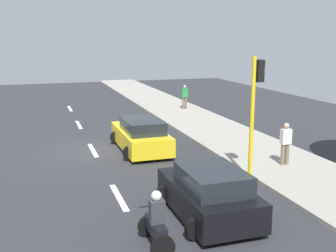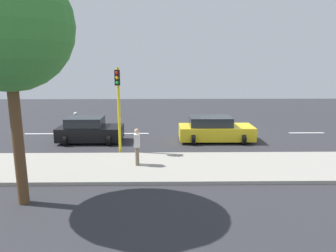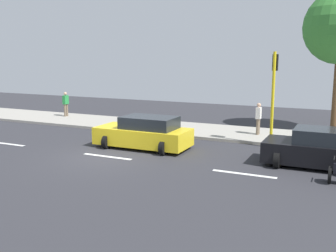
{
  "view_description": "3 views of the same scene",
  "coord_description": "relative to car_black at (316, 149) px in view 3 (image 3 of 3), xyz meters",
  "views": [
    {
      "loc": [
        -2.41,
        -18.52,
        5.12
      ],
      "look_at": [
        2.91,
        -2.28,
        1.43
      ],
      "focal_mm": 43.97,
      "sensor_mm": 36.0,
      "label": 1
    },
    {
      "loc": [
        20.39,
        -3.81,
        4.76
      ],
      "look_at": [
        1.6,
        -3.52,
        0.85
      ],
      "focal_mm": 32.94,
      "sensor_mm": 36.0,
      "label": 2
    },
    {
      "loc": [
        -13.79,
        -9.32,
        4.31
      ],
      "look_at": [
        3.05,
        -1.49,
        0.97
      ],
      "focal_mm": 41.87,
      "sensor_mm": 36.0,
      "label": 3
    }
  ],
  "objects": [
    {
      "name": "pedestrian_near_signal",
      "position": [
        4.73,
        3.28,
        0.35
      ],
      "size": [
        0.4,
        0.24,
        1.69
      ],
      "color": "#72604C",
      "rests_on": "sidewalk"
    },
    {
      "name": "ground_plane",
      "position": [
        -2.19,
        8.28,
        -0.76
      ],
      "size": [
        40.0,
        60.0,
        0.1
      ],
      "primitive_type": "cube",
      "color": "#2D2D33"
    },
    {
      "name": "pedestrian_by_tree",
      "position": [
        5.49,
        16.79,
        0.35
      ],
      "size": [
        0.4,
        0.24,
        1.69
      ],
      "color": "#72604C",
      "rests_on": "sidewalk"
    },
    {
      "name": "lane_stripe_south",
      "position": [
        -2.19,
        14.28,
        -0.7
      ],
      "size": [
        0.2,
        2.4,
        0.01
      ],
      "primitive_type": "cube",
      "color": "white",
      "rests_on": "ground"
    },
    {
      "name": "sidewalk",
      "position": [
        4.81,
        8.28,
        -0.64
      ],
      "size": [
        4.0,
        60.0,
        0.15
      ],
      "primitive_type": "cube",
      "color": "#9E998E",
      "rests_on": "ground"
    },
    {
      "name": "car_black",
      "position": [
        0.0,
        0.0,
        0.0
      ],
      "size": [
        2.32,
        3.8,
        1.52
      ],
      "color": "black",
      "rests_on": "ground"
    },
    {
      "name": "lane_stripe_north",
      "position": [
        -2.19,
        2.28,
        -0.7
      ],
      "size": [
        0.2,
        2.4,
        0.01
      ],
      "primitive_type": "cube",
      "color": "white",
      "rests_on": "ground"
    },
    {
      "name": "traffic_light_corner",
      "position": [
        2.66,
        2.2,
        2.22
      ],
      "size": [
        0.49,
        0.24,
        4.5
      ],
      "color": "yellow",
      "rests_on": "ground"
    },
    {
      "name": "car_yellow_cab",
      "position": [
        -0.06,
        7.6,
        0.0
      ],
      "size": [
        2.31,
        4.47,
        1.52
      ],
      "color": "yellow",
      "rests_on": "ground"
    },
    {
      "name": "lane_stripe_mid",
      "position": [
        -2.19,
        8.28,
        -0.7
      ],
      "size": [
        0.2,
        2.4,
        0.01
      ],
      "primitive_type": "cube",
      "color": "white",
      "rests_on": "ground"
    }
  ]
}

